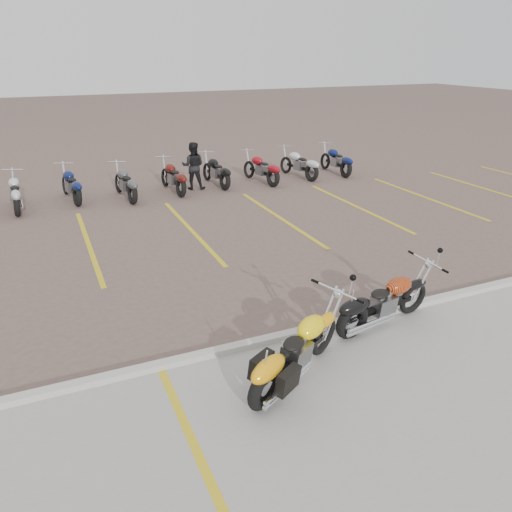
# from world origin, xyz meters

# --- Properties ---
(ground) EXTENTS (100.00, 100.00, 0.00)m
(ground) POSITION_xyz_m (0.00, 0.00, 0.00)
(ground) COLOR brown
(ground) RESTS_ON ground
(concrete_apron) EXTENTS (60.00, 5.00, 0.01)m
(concrete_apron) POSITION_xyz_m (0.00, -4.50, 0.01)
(concrete_apron) COLOR #9E9B93
(concrete_apron) RESTS_ON ground
(curb) EXTENTS (60.00, 0.18, 0.12)m
(curb) POSITION_xyz_m (0.00, -2.00, 0.06)
(curb) COLOR #ADAAA3
(curb) RESTS_ON ground
(parking_stripes) EXTENTS (38.00, 5.50, 0.01)m
(parking_stripes) POSITION_xyz_m (0.00, 4.00, 0.00)
(parking_stripes) COLOR gold
(parking_stripes) RESTS_ON ground
(apron_stripe) EXTENTS (0.12, 5.00, 0.00)m
(apron_stripe) POSITION_xyz_m (-2.30, -4.50, 0.01)
(apron_stripe) COLOR gold
(apron_stripe) RESTS_ON concrete_apron
(yellow_cruiser) EXTENTS (2.05, 1.28, 0.94)m
(yellow_cruiser) POSITION_xyz_m (-0.57, -3.06, 0.47)
(yellow_cruiser) COLOR black
(yellow_cruiser) RESTS_ON ground
(flame_cruiser) EXTENTS (2.17, 0.52, 0.90)m
(flame_cruiser) POSITION_xyz_m (1.59, -2.28, 0.45)
(flame_cruiser) COLOR black
(flame_cruiser) RESTS_ON ground
(person_b) EXTENTS (0.98, 0.89, 1.64)m
(person_b) POSITION_xyz_m (1.36, 8.13, 0.82)
(person_b) COLOR black
(person_b) RESTS_ON ground
(bg_bike_row) EXTENTS (15.68, 2.05, 1.10)m
(bg_bike_row) POSITION_xyz_m (-0.26, 8.08, 0.55)
(bg_bike_row) COLOR black
(bg_bike_row) RESTS_ON ground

